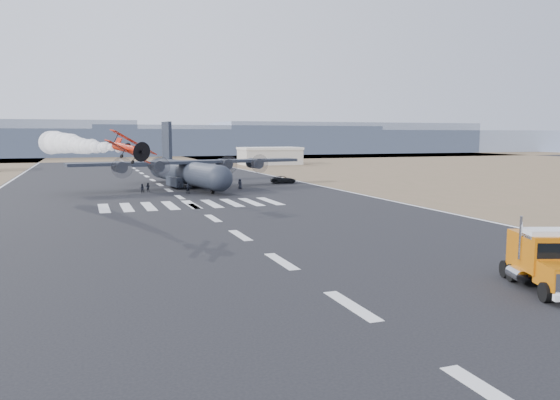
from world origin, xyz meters
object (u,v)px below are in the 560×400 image
crew_d (215,186)px  crew_h (142,188)px  semi_truck (545,260)px  support_vehicle (283,180)px  crew_a (226,183)px  crew_c (179,185)px  transport_aircraft (187,170)px  crew_g (190,185)px  crew_b (148,187)px  aerobatic_biplane (128,148)px  hangar_right (270,156)px  crew_f (188,188)px  crew_e (240,184)px

crew_d → crew_h: bearing=-65.5°
crew_d → crew_h: crew_d is taller
semi_truck → support_vehicle: 80.98m
crew_d → support_vehicle: bearing=154.1°
crew_a → crew_c: 9.00m
support_vehicle → crew_h: 31.79m
transport_aircraft → crew_g: 4.89m
crew_b → crew_d: 11.78m
aerobatic_biplane → transport_aircraft: transport_aircraft is taller
crew_g → semi_truck: bearing=4.8°
hangar_right → crew_c: (-44.01, -77.92, -2.21)m
aerobatic_biplane → crew_f: bearing=54.6°
aerobatic_biplane → crew_f: 36.03m
transport_aircraft → crew_e: (8.87, -6.00, -2.35)m
crew_a → transport_aircraft: bearing=-42.4°
crew_b → crew_f: 7.97m
crew_e → crew_f: bearing=-100.7°
crew_a → crew_h: size_ratio=1.13×
transport_aircraft → crew_a: transport_aircraft is taller
hangar_right → crew_h: (-51.07, -81.69, -2.18)m
hangar_right → crew_d: bearing=-114.9°
aerobatic_biplane → crew_c: (11.83, 39.74, -7.77)m
crew_b → crew_f: size_ratio=0.93×
crew_b → crew_f: (6.21, -5.00, 0.06)m
semi_truck → crew_e: size_ratio=4.76×
crew_b → crew_g: size_ratio=0.99×
hangar_right → crew_b: size_ratio=12.68×
aerobatic_biplane → crew_b: (5.99, 38.02, -7.76)m
crew_g → crew_h: 9.76m
hangar_right → crew_c: hangar_right is taller
support_vehicle → crew_d: size_ratio=2.88×
crew_a → crew_b: crew_a is taller
crew_c → crew_d: 7.36m
semi_truck → crew_a: bearing=111.2°
transport_aircraft → crew_a: size_ratio=23.57×
hangar_right → crew_h: 96.36m
semi_truck → aerobatic_biplane: size_ratio=1.63×
crew_c → crew_h: (-7.06, -3.77, 0.03)m
crew_b → crew_c: 6.09m
crew_d → semi_truck: bearing=34.5°
crew_e → crew_a: bearing=-173.7°
hangar_right → crew_f: bearing=-117.3°
support_vehicle → crew_e: 14.72m
hangar_right → crew_b: bearing=-122.0°
crew_e → crew_c: bearing=-134.8°
crew_a → crew_c: bearing=-10.4°
crew_b → crew_h: 2.38m
crew_a → crew_e: same height
transport_aircraft → crew_e: 10.96m
crew_d → hangar_right: bearing=-175.3°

